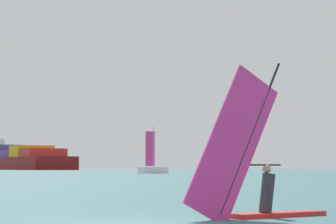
# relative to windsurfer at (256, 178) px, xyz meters

# --- Properties ---
(ground_plane) EXTENTS (4000.00, 4000.00, 0.00)m
(ground_plane) POSITION_rel_windsurfer_xyz_m (-3.21, -1.07, -0.97)
(ground_plane) COLOR #386066
(windsurfer) EXTENTS (4.02, 2.11, 4.09)m
(windsurfer) POSITION_rel_windsurfer_xyz_m (0.00, 0.00, 0.00)
(windsurfer) COLOR red
(windsurfer) RESTS_ON ground_plane
(cargo_ship) EXTENTS (92.70, 195.97, 30.97)m
(cargo_ship) POSITION_rel_windsurfer_xyz_m (-42.60, 514.59, 6.50)
(cargo_ship) COLOR maroon
(cargo_ship) RESTS_ON ground_plane
(distant_headland) EXTENTS (1060.49, 315.39, 41.26)m
(distant_headland) POSITION_rel_windsurfer_xyz_m (392.10, 1332.83, 19.66)
(distant_headland) COLOR #4C564C
(distant_headland) RESTS_ON ground_plane
(small_sailboat) EXTENTS (7.17, 5.17, 10.88)m
(small_sailboat) POSITION_rel_windsurfer_xyz_m (15.70, 145.92, 0.05)
(small_sailboat) COLOR white
(small_sailboat) RESTS_ON ground_plane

